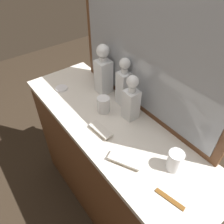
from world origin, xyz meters
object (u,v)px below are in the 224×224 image
at_px(silver_brush_right, 125,160).
at_px(silver_brush_center, 101,130).
at_px(tortoiseshell_comb, 170,199).
at_px(porcelain_dish, 62,88).
at_px(crystal_tumbler_front, 103,105).
at_px(crystal_decanter_front, 104,74).
at_px(crystal_tumbler_rear, 175,161).
at_px(crystal_decanter_far_left, 131,102).
at_px(crystal_decanter_far_right, 124,86).

bearing_deg(silver_brush_right, silver_brush_center, 175.29).
bearing_deg(tortoiseshell_comb, porcelain_dish, 179.50).
xyz_separation_m(crystal_tumbler_front, silver_brush_right, (0.36, -0.13, -0.03)).
bearing_deg(silver_brush_center, tortoiseshell_comb, 0.93).
height_order(crystal_decanter_front, crystal_tumbler_rear, crystal_decanter_front).
bearing_deg(tortoiseshell_comb, crystal_decanter_far_left, 157.65).
xyz_separation_m(crystal_decanter_front, crystal_decanter_far_right, (0.17, 0.03, -0.01)).
distance_m(crystal_decanter_far_right, silver_brush_right, 0.46).
xyz_separation_m(silver_brush_right, tortoiseshell_comb, (0.25, 0.03, -0.01)).
xyz_separation_m(crystal_decanter_far_left, tortoiseshell_comb, (0.48, -0.20, -0.11)).
bearing_deg(tortoiseshell_comb, crystal_decanter_front, 163.86).
height_order(crystal_decanter_front, crystal_decanter_far_right, crystal_decanter_front).
distance_m(crystal_decanter_front, crystal_tumbler_rear, 0.69).
distance_m(crystal_decanter_far_right, tortoiseshell_comb, 0.66).
xyz_separation_m(silver_brush_center, silver_brush_right, (0.23, -0.02, 0.00)).
distance_m(crystal_decanter_front, crystal_tumbler_front, 0.22).
bearing_deg(crystal_tumbler_rear, crystal_decanter_far_left, 169.90).
bearing_deg(porcelain_dish, crystal_decanter_front, 49.14).
xyz_separation_m(crystal_decanter_front, crystal_decanter_far_left, (0.30, -0.03, -0.02)).
distance_m(crystal_decanter_far_right, silver_brush_center, 0.31).
height_order(crystal_tumbler_front, porcelain_dish, crystal_tumbler_front).
xyz_separation_m(crystal_decanter_front, crystal_tumbler_rear, (0.68, -0.10, -0.08)).
relative_size(silver_brush_right, porcelain_dish, 2.14).
height_order(crystal_tumbler_rear, silver_brush_right, crystal_tumbler_rear).
bearing_deg(crystal_decanter_front, silver_brush_center, -38.22).
xyz_separation_m(crystal_decanter_front, crystal_tumbler_front, (0.16, -0.12, -0.09)).
bearing_deg(tortoiseshell_comb, crystal_decanter_far_right, 157.56).
distance_m(crystal_decanter_front, porcelain_dish, 0.31).
height_order(crystal_decanter_front, porcelain_dish, crystal_decanter_front).
xyz_separation_m(crystal_decanter_front, silver_brush_center, (0.29, -0.23, -0.12)).
height_order(crystal_decanter_front, crystal_decanter_far_left, crystal_decanter_front).
bearing_deg(crystal_decanter_front, crystal_decanter_far_right, 8.59).
bearing_deg(crystal_decanter_front, crystal_tumbler_rear, -8.03).
bearing_deg(silver_brush_right, crystal_decanter_far_left, 135.29).
xyz_separation_m(crystal_tumbler_rear, tortoiseshell_comb, (0.10, -0.13, -0.04)).
bearing_deg(porcelain_dish, silver_brush_center, -1.93).
distance_m(crystal_decanter_far_right, porcelain_dish, 0.44).
bearing_deg(crystal_decanter_far_left, tortoiseshell_comb, -22.35).
relative_size(crystal_tumbler_front, porcelain_dish, 1.20).
height_order(silver_brush_right, tortoiseshell_comb, silver_brush_right).
bearing_deg(crystal_tumbler_front, crystal_decanter_front, 143.66).
bearing_deg(crystal_decanter_far_left, silver_brush_center, -90.67).
xyz_separation_m(crystal_decanter_far_right, porcelain_dish, (-0.36, -0.24, -0.12)).
height_order(crystal_decanter_front, silver_brush_center, crystal_decanter_front).
relative_size(crystal_tumbler_rear, tortoiseshell_comb, 0.77).
bearing_deg(crystal_decanter_far_right, silver_brush_right, -38.11).
height_order(crystal_tumbler_rear, tortoiseshell_comb, crystal_tumbler_rear).
bearing_deg(crystal_decanter_far_right, crystal_decanter_front, -171.41).
bearing_deg(crystal_tumbler_front, crystal_tumbler_rear, 2.55).
xyz_separation_m(crystal_decanter_far_left, silver_brush_right, (0.22, -0.22, -0.10)).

